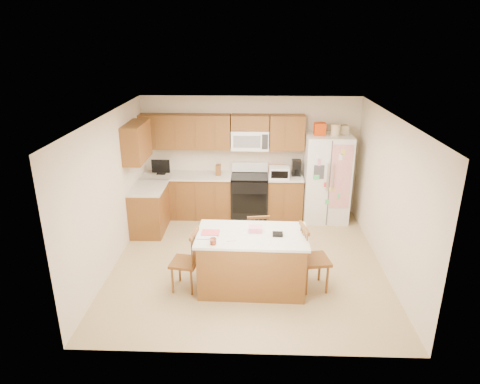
{
  "coord_description": "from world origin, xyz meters",
  "views": [
    {
      "loc": [
        0.09,
        -6.46,
        3.7
      ],
      "look_at": [
        -0.14,
        0.35,
        1.15
      ],
      "focal_mm": 32.0,
      "sensor_mm": 36.0,
      "label": 1
    }
  ],
  "objects_px": {
    "island": "(252,260)",
    "windsor_chair_right": "(312,259)",
    "stove": "(249,196)",
    "windsor_chair_left": "(186,262)",
    "windsor_chair_back": "(257,239)",
    "refrigerator": "(326,177)"
  },
  "relations": [
    {
      "from": "windsor_chair_right",
      "to": "windsor_chair_back",
      "type": "bearing_deg",
      "value": 137.4
    },
    {
      "from": "stove",
      "to": "windsor_chair_right",
      "type": "xyz_separation_m",
      "value": [
        0.99,
        -2.69,
        0.02
      ]
    },
    {
      "from": "island",
      "to": "windsor_chair_left",
      "type": "distance_m",
      "value": 0.99
    },
    {
      "from": "stove",
      "to": "island",
      "type": "distance_m",
      "value": 2.69
    },
    {
      "from": "island",
      "to": "stove",
      "type": "bearing_deg",
      "value": 91.53
    },
    {
      "from": "refrigerator",
      "to": "windsor_chair_back",
      "type": "height_order",
      "value": "refrigerator"
    },
    {
      "from": "windsor_chair_left",
      "to": "windsor_chair_back",
      "type": "xyz_separation_m",
      "value": [
        1.07,
        0.84,
        -0.02
      ]
    },
    {
      "from": "island",
      "to": "windsor_chair_left",
      "type": "xyz_separation_m",
      "value": [
        -0.99,
        -0.08,
        -0.0
      ]
    },
    {
      "from": "refrigerator",
      "to": "windsor_chair_right",
      "type": "relative_size",
      "value": 1.95
    },
    {
      "from": "refrigerator",
      "to": "island",
      "type": "bearing_deg",
      "value": -119.68
    },
    {
      "from": "stove",
      "to": "windsor_chair_right",
      "type": "distance_m",
      "value": 2.87
    },
    {
      "from": "refrigerator",
      "to": "windsor_chair_right",
      "type": "height_order",
      "value": "refrigerator"
    },
    {
      "from": "island",
      "to": "windsor_chair_left",
      "type": "bearing_deg",
      "value": -175.57
    },
    {
      "from": "windsor_chair_back",
      "to": "stove",
      "type": "bearing_deg",
      "value": 94.56
    },
    {
      "from": "refrigerator",
      "to": "windsor_chair_right",
      "type": "distance_m",
      "value": 2.73
    },
    {
      "from": "windsor_chair_back",
      "to": "refrigerator",
      "type": "bearing_deg",
      "value": 52.76
    },
    {
      "from": "island",
      "to": "windsor_chair_right",
      "type": "bearing_deg",
      "value": -0.01
    },
    {
      "from": "windsor_chair_left",
      "to": "windsor_chair_right",
      "type": "xyz_separation_m",
      "value": [
        1.9,
        0.08,
        0.04
      ]
    },
    {
      "from": "stove",
      "to": "windsor_chair_left",
      "type": "bearing_deg",
      "value": -108.3
    },
    {
      "from": "stove",
      "to": "windsor_chair_back",
      "type": "xyz_separation_m",
      "value": [
        0.15,
        -1.93,
        -0.05
      ]
    },
    {
      "from": "refrigerator",
      "to": "island",
      "type": "height_order",
      "value": "refrigerator"
    },
    {
      "from": "stove",
      "to": "refrigerator",
      "type": "relative_size",
      "value": 0.55
    }
  ]
}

